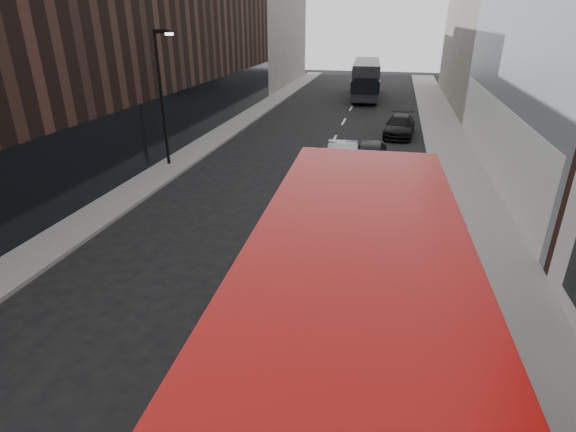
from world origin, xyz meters
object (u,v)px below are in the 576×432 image
Objects in this scene: car_a at (370,155)px; car_c at (400,126)px; street_lamp at (162,90)px; grey_bus at (366,78)px; car_b at (342,158)px.

car_c is (1.60, 8.17, -0.07)m from car_a.
street_lamp reaches higher than grey_bus.
car_c is (3.03, 8.90, -0.06)m from car_b.
street_lamp is at bearing -112.26° from grey_bus.
grey_bus is 24.92m from car_b.
grey_bus is 2.39× the size of car_c.
car_c is (12.56, 10.17, -3.49)m from street_lamp.
car_a is at bearing 21.43° from car_b.
car_b is (0.51, -24.89, -1.19)m from grey_bus.
car_b is at bearing 7.61° from street_lamp.
street_lamp reaches higher than car_c.
grey_bus is 2.48× the size of car_b.
car_b reaches higher than car_c.
car_a is 0.93× the size of car_c.
car_c is at bearing -80.75° from grey_bus.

